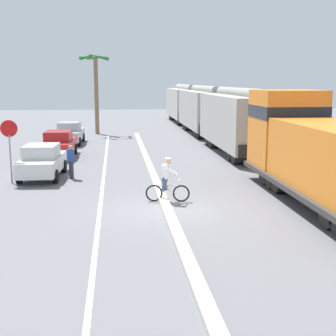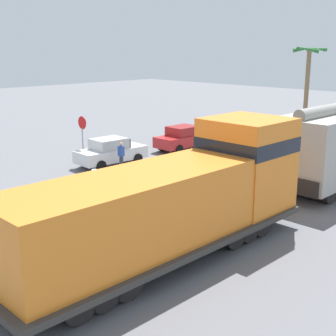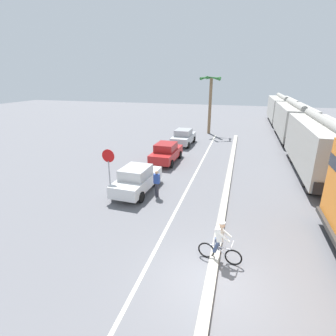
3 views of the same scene
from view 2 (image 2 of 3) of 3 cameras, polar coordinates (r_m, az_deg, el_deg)
The scene contains 11 objects.
ground_plane at distance 20.04m, azimuth -11.79°, elevation -5.43°, with size 120.00×120.00×0.00m, color slate.
median_curb at distance 23.62m, azimuth 0.43°, elevation -1.83°, with size 0.36×36.00×0.16m, color #B2AD9E.
lane_stripe at distance 25.32m, azimuth -3.43°, elevation -0.91°, with size 0.14×36.00×0.01m, color silver.
locomotive at distance 15.39m, azimuth 1.62°, elevation -4.19°, with size 3.10×11.61×4.20m.
parked_car_white at distance 27.48m, azimuth -6.99°, elevation 1.99°, with size 1.98×4.27×1.62m.
parked_car_red at distance 31.50m, azimuth 1.96°, elevation 3.69°, with size 1.91×4.24×1.62m.
parked_car_silver at distance 36.05m, azimuth 8.73°, elevation 4.92°, with size 1.97×4.27×1.62m.
cyclist at distance 20.27m, azimuth -8.92°, elevation -2.62°, with size 1.70×0.52×1.71m.
stop_sign at distance 27.61m, azimuth -10.39°, elevation 4.47°, with size 0.76×0.08×2.88m.
palm_tree_near at distance 40.18m, azimuth 16.68°, elevation 11.46°, with size 2.56×2.64×6.91m.
pedestrian_by_cars at distance 26.20m, azimuth -5.73°, elevation 1.47°, with size 0.34×0.22×1.62m.
Camera 2 is at (15.93, -10.12, 6.74)m, focal length 50.00 mm.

